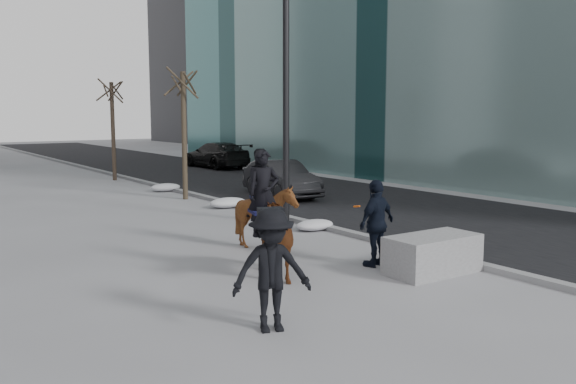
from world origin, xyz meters
TOP-DOWN VIEW (x-y plane):
  - ground at (0.00, 0.00)m, footprint 120.00×120.00m
  - road at (7.00, 10.00)m, footprint 8.00×90.00m
  - curb at (3.00, 10.00)m, footprint 0.25×90.00m
  - planter at (1.95, -0.86)m, footprint 1.86×0.95m
  - car_near at (5.56, 9.67)m, footprint 1.95×4.20m
  - car_far at (9.20, 21.52)m, footprint 2.17×5.00m
  - tree_near at (2.40, 11.08)m, footprint 1.20×1.20m
  - tree_far at (2.40, 18.55)m, footprint 1.20×1.20m
  - mounted_left at (-0.79, 0.73)m, footprint 1.34×2.01m
  - mounted_right at (0.40, 2.68)m, footprint 1.59×1.68m
  - feeder at (1.44, 0.16)m, footprint 1.09×0.95m
  - camera_crew at (-2.30, -1.71)m, footprint 1.28×0.99m
  - lamppost at (2.60, 4.97)m, footprint 0.25×1.16m
  - snow_piles at (2.70, 9.04)m, footprint 1.27×10.40m

SIDE VIEW (x-z plane):
  - ground at x=0.00m, z-range 0.00..0.00m
  - road at x=7.00m, z-range 0.00..0.01m
  - curb at x=3.00m, z-range 0.00..0.12m
  - snow_piles at x=2.70m, z-range -0.01..0.31m
  - planter at x=1.95m, z-range 0.00..0.74m
  - car_near at x=5.56m, z-range 0.00..1.33m
  - car_far at x=9.20m, z-range 0.00..1.43m
  - feeder at x=1.44m, z-range 0.00..1.76m
  - camera_crew at x=-2.30m, z-range 0.01..1.76m
  - mounted_left at x=-0.79m, z-range -0.30..2.08m
  - mounted_right at x=0.40m, z-range -0.22..2.05m
  - tree_far at x=2.40m, z-range 0.00..4.91m
  - tree_near at x=2.40m, z-range 0.00..4.98m
  - lamppost at x=2.60m, z-range 0.45..9.54m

